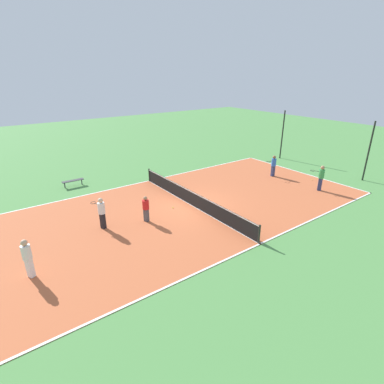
{
  "coord_description": "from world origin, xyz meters",
  "views": [
    {
      "loc": [
        13.6,
        -9.92,
        7.68
      ],
      "look_at": [
        0.0,
        0.0,
        0.9
      ],
      "focal_mm": 28.0,
      "sensor_mm": 36.0,
      "label": 1
    }
  ],
  "objects_px": {
    "tennis_net": "(192,198)",
    "tennis_ball_left_sideline": "(173,208)",
    "fence_post_back_left": "(282,135)",
    "player_far_green": "(321,176)",
    "fence_post_back_right": "(369,152)",
    "player_coach_red": "(146,207)",
    "bench": "(73,181)",
    "tennis_ball_far_baseline": "(312,180)",
    "player_far_white": "(27,256)",
    "player_near_white": "(102,211)",
    "player_near_blue": "(273,164)"
  },
  "relations": [
    {
      "from": "tennis_net",
      "to": "player_coach_red",
      "type": "height_order",
      "value": "player_coach_red"
    },
    {
      "from": "player_far_white",
      "to": "fence_post_back_right",
      "type": "bearing_deg",
      "value": 56.2
    },
    {
      "from": "player_coach_red",
      "to": "fence_post_back_right",
      "type": "xyz_separation_m",
      "value": [
        3.66,
        16.53,
        1.37
      ]
    },
    {
      "from": "bench",
      "to": "player_coach_red",
      "type": "relative_size",
      "value": 1.02
    },
    {
      "from": "player_near_blue",
      "to": "player_coach_red",
      "type": "bearing_deg",
      "value": 9.19
    },
    {
      "from": "player_near_blue",
      "to": "fence_post_back_right",
      "type": "distance_m",
      "value": 6.83
    },
    {
      "from": "player_coach_red",
      "to": "tennis_ball_far_baseline",
      "type": "bearing_deg",
      "value": -111.58
    },
    {
      "from": "player_coach_red",
      "to": "fence_post_back_left",
      "type": "distance_m",
      "value": 17.09
    },
    {
      "from": "player_near_blue",
      "to": "tennis_ball_left_sideline",
      "type": "xyz_separation_m",
      "value": [
        0.44,
        -9.62,
        -0.91
      ]
    },
    {
      "from": "bench",
      "to": "tennis_ball_left_sideline",
      "type": "relative_size",
      "value": 22.01
    },
    {
      "from": "bench",
      "to": "player_coach_red",
      "type": "height_order",
      "value": "player_coach_red"
    },
    {
      "from": "tennis_ball_left_sideline",
      "to": "fence_post_back_left",
      "type": "xyz_separation_m",
      "value": [
        -3.57,
        14.46,
        2.17
      ]
    },
    {
      "from": "player_near_white",
      "to": "fence_post_back_right",
      "type": "height_order",
      "value": "fence_post_back_right"
    },
    {
      "from": "bench",
      "to": "fence_post_back_left",
      "type": "distance_m",
      "value": 18.69
    },
    {
      "from": "fence_post_back_left",
      "to": "tennis_net",
      "type": "bearing_deg",
      "value": -73.64
    },
    {
      "from": "player_near_white",
      "to": "fence_post_back_right",
      "type": "bearing_deg",
      "value": -122.7
    },
    {
      "from": "bench",
      "to": "player_near_white",
      "type": "relative_size",
      "value": 0.87
    },
    {
      "from": "tennis_net",
      "to": "fence_post_back_left",
      "type": "xyz_separation_m",
      "value": [
        -3.89,
        13.26,
        1.71
      ]
    },
    {
      "from": "player_far_green",
      "to": "fence_post_back_right",
      "type": "xyz_separation_m",
      "value": [
        0.73,
        4.64,
        1.17
      ]
    },
    {
      "from": "tennis_net",
      "to": "fence_post_back_right",
      "type": "distance_m",
      "value": 13.93
    },
    {
      "from": "tennis_ball_far_baseline",
      "to": "tennis_net",
      "type": "bearing_deg",
      "value": -99.34
    },
    {
      "from": "player_coach_red",
      "to": "fence_post_back_left",
      "type": "xyz_separation_m",
      "value": [
        -4.12,
        16.53,
        1.37
      ]
    },
    {
      "from": "fence_post_back_left",
      "to": "bench",
      "type": "bearing_deg",
      "value": -101.99
    },
    {
      "from": "player_near_white",
      "to": "fence_post_back_right",
      "type": "relative_size",
      "value": 0.39
    },
    {
      "from": "player_far_green",
      "to": "player_near_blue",
      "type": "height_order",
      "value": "player_far_green"
    },
    {
      "from": "tennis_net",
      "to": "player_near_white",
      "type": "height_order",
      "value": "player_near_white"
    },
    {
      "from": "player_near_white",
      "to": "tennis_ball_far_baseline",
      "type": "distance_m",
      "value": 15.75
    },
    {
      "from": "fence_post_back_left",
      "to": "tennis_ball_left_sideline",
      "type": "bearing_deg",
      "value": -76.13
    },
    {
      "from": "fence_post_back_left",
      "to": "fence_post_back_right",
      "type": "height_order",
      "value": "same"
    },
    {
      "from": "player_far_white",
      "to": "player_near_white",
      "type": "bearing_deg",
      "value": 91.57
    },
    {
      "from": "tennis_net",
      "to": "tennis_ball_left_sideline",
      "type": "xyz_separation_m",
      "value": [
        -0.32,
        -1.2,
        -0.46
      ]
    },
    {
      "from": "player_far_white",
      "to": "fence_post_back_left",
      "type": "distance_m",
      "value": 23.3
    },
    {
      "from": "player_near_blue",
      "to": "fence_post_back_left",
      "type": "relative_size",
      "value": 0.37
    },
    {
      "from": "tennis_net",
      "to": "player_far_white",
      "type": "distance_m",
      "value": 9.48
    },
    {
      "from": "player_near_white",
      "to": "player_far_green",
      "type": "height_order",
      "value": "player_far_green"
    },
    {
      "from": "fence_post_back_left",
      "to": "player_far_green",
      "type": "bearing_deg",
      "value": -33.32
    },
    {
      "from": "bench",
      "to": "player_far_green",
      "type": "bearing_deg",
      "value": -38.88
    },
    {
      "from": "player_near_blue",
      "to": "fence_post_back_right",
      "type": "xyz_separation_m",
      "value": [
        4.65,
        4.84,
        1.25
      ]
    },
    {
      "from": "bench",
      "to": "fence_post_back_left",
      "type": "relative_size",
      "value": 0.34
    },
    {
      "from": "player_near_white",
      "to": "tennis_ball_left_sideline",
      "type": "relative_size",
      "value": 25.19
    },
    {
      "from": "player_far_white",
      "to": "player_far_green",
      "type": "bearing_deg",
      "value": 57.13
    },
    {
      "from": "tennis_ball_far_baseline",
      "to": "fence_post_back_left",
      "type": "relative_size",
      "value": 0.02
    },
    {
      "from": "player_far_green",
      "to": "fence_post_back_left",
      "type": "bearing_deg",
      "value": -65.51
    },
    {
      "from": "player_far_white",
      "to": "bench",
      "type": "bearing_deg",
      "value": 126.95
    },
    {
      "from": "tennis_ball_left_sideline",
      "to": "fence_post_back_left",
      "type": "height_order",
      "value": "fence_post_back_left"
    },
    {
      "from": "player_far_white",
      "to": "player_coach_red",
      "type": "xyz_separation_m",
      "value": [
        -1.57,
        6.03,
        -0.14
      ]
    },
    {
      "from": "tennis_ball_left_sideline",
      "to": "tennis_net",
      "type": "bearing_deg",
      "value": 74.91
    },
    {
      "from": "bench",
      "to": "tennis_ball_far_baseline",
      "type": "bearing_deg",
      "value": -32.08
    },
    {
      "from": "player_coach_red",
      "to": "tennis_ball_left_sideline",
      "type": "xyz_separation_m",
      "value": [
        -0.55,
        2.07,
        -0.79
      ]
    },
    {
      "from": "bench",
      "to": "player_far_green",
      "type": "xyz_separation_m",
      "value": [
        10.93,
        13.55,
        0.66
      ]
    }
  ]
}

